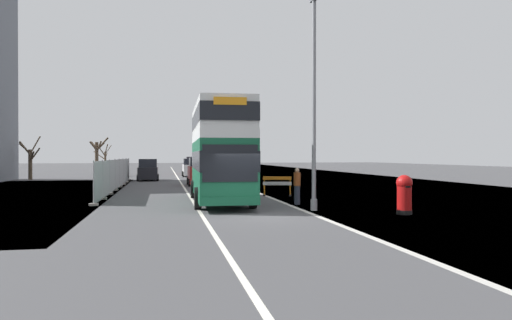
# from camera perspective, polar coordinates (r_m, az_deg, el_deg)

# --- Properties ---
(ground) EXTENTS (140.00, 280.00, 0.10)m
(ground) POSITION_cam_1_polar(r_m,az_deg,el_deg) (19.23, 0.94, -6.83)
(ground) COLOR #424244
(double_decker_bus) EXTENTS (2.99, 10.28, 4.99)m
(double_decker_bus) POSITION_cam_1_polar(r_m,az_deg,el_deg) (24.74, -4.38, 1.08)
(double_decker_bus) COLOR #145638
(double_decker_bus) RESTS_ON ground
(lamppost_foreground) EXTENTS (0.29, 0.70, 9.40)m
(lamppost_foreground) POSITION_cam_1_polar(r_m,az_deg,el_deg) (21.17, 6.92, 6.06)
(lamppost_foreground) COLOR gray
(lamppost_foreground) RESTS_ON ground
(red_pillar_postbox) EXTENTS (0.66, 0.66, 1.62)m
(red_pillar_postbox) POSITION_cam_1_polar(r_m,az_deg,el_deg) (20.60, 17.28, -3.75)
(red_pillar_postbox) COLOR black
(red_pillar_postbox) RESTS_ON ground
(roadworks_barrier) EXTENTS (1.74, 0.89, 1.17)m
(roadworks_barrier) POSITION_cam_1_polar(r_m,az_deg,el_deg) (28.64, 2.55, -2.82)
(roadworks_barrier) COLOR orange
(roadworks_barrier) RESTS_ON ground
(construction_site_fence) EXTENTS (0.44, 24.00, 2.18)m
(construction_site_fence) POSITION_cam_1_polar(r_m,az_deg,el_deg) (36.06, -16.22, -1.66)
(construction_site_fence) COLOR #A8AAAD
(construction_site_fence) RESTS_ON ground
(car_oncoming_near) EXTENTS (1.98, 3.89, 2.24)m
(car_oncoming_near) POSITION_cam_1_polar(r_m,az_deg,el_deg) (38.92, -6.72, -1.47)
(car_oncoming_near) COLOR maroon
(car_oncoming_near) RESTS_ON ground
(car_receding_mid) EXTENTS (2.02, 3.90, 2.08)m
(car_receding_mid) POSITION_cam_1_polar(r_m,az_deg,el_deg) (47.43, -12.75, -1.22)
(car_receding_mid) COLOR black
(car_receding_mid) RESTS_ON ground
(car_receding_far) EXTENTS (1.95, 3.90, 2.07)m
(car_receding_far) POSITION_cam_1_polar(r_m,az_deg,el_deg) (55.50, -7.79, -0.96)
(car_receding_far) COLOR silver
(car_receding_far) RESTS_ON ground
(car_far_side) EXTENTS (1.99, 4.32, 2.26)m
(car_far_side) POSITION_cam_1_polar(r_m,az_deg,el_deg) (63.54, -7.55, -0.69)
(car_far_side) COLOR maroon
(car_far_side) RESTS_ON ground
(bare_tree_far_verge_near) EXTENTS (1.99, 2.66, 4.41)m
(bare_tree_far_verge_near) POSITION_cam_1_polar(r_m,az_deg,el_deg) (52.57, -25.32, 0.03)
(bare_tree_far_verge_near) COLOR #4C3D2D
(bare_tree_far_verge_near) RESTS_ON ground
(bare_tree_far_verge_mid) EXTENTS (2.25, 2.74, 4.59)m
(bare_tree_far_verge_mid) POSITION_cam_1_polar(r_m,az_deg,el_deg) (59.40, -18.42, 0.61)
(bare_tree_far_verge_mid) COLOR #4C3D2D
(bare_tree_far_verge_mid) RESTS_ON ground
(bare_tree_far_verge_far) EXTENTS (2.80, 2.34, 4.21)m
(bare_tree_far_verge_far) POSITION_cam_1_polar(r_m,az_deg,el_deg) (77.09, -17.63, 0.23)
(bare_tree_far_verge_far) COLOR #4C3D2D
(bare_tree_far_verge_far) RESTS_ON ground
(pedestrian_at_kerb) EXTENTS (0.34, 0.34, 1.81)m
(pedestrian_at_kerb) POSITION_cam_1_polar(r_m,az_deg,el_deg) (23.66, 4.92, -3.12)
(pedestrian_at_kerb) COLOR #2D3342
(pedestrian_at_kerb) RESTS_ON ground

